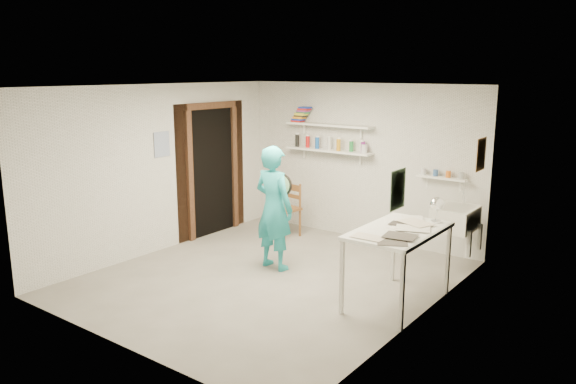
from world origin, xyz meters
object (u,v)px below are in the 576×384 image
Objects in this scene: man at (274,208)px; desk_lamp at (437,204)px; work_table at (397,267)px; wooden_chair at (284,209)px; belfast_sink at (455,218)px; wall_clock at (283,185)px.

desk_lamp is (2.05, 0.42, 0.27)m from man.
work_table is 8.00× the size of desk_lamp.
desk_lamp is at bearing -6.05° from wooden_chair.
man is 1.51m from wooden_chair.
man is 10.09× the size of desk_lamp.
man is at bearing -48.19° from wooden_chair.
work_table is (-0.11, -1.45, -0.27)m from belfast_sink.
wall_clock is at bearing -80.35° from man.
belfast_sink is at bearing 12.47° from wooden_chair.
wooden_chair is 2.92m from work_table.
wall_clock reaches higher than wooden_chair.
work_table reaches higher than belfast_sink.
belfast_sink is 2.72m from wooden_chair.
wall_clock is (-0.02, 0.22, 0.27)m from man.
man reaches higher than wall_clock.
belfast_sink is 1.01m from desk_lamp.
wall_clock is at bearing -43.70° from wooden_chair.
wooden_chair is at bearing 130.95° from wall_clock.
wall_clock is 2.08m from desk_lamp.
wooden_chair is 3.00m from desk_lamp.
wall_clock reaches higher than desk_lamp.
belfast_sink is 3.68× the size of desk_lamp.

